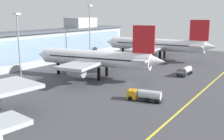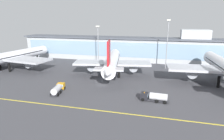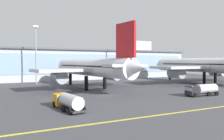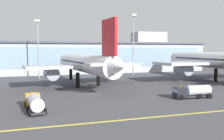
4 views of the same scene
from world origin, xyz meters
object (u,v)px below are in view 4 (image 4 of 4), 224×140
(airliner_far_right, at_px, (217,61))
(baggage_tug_near, at_px, (192,91))
(apron_light_mast_west, at_px, (133,36))
(apron_light_mast_centre, at_px, (38,40))
(airliner_near_right, at_px, (85,64))
(fuel_tanker_truck, at_px, (34,102))

(airliner_far_right, relative_size, baggage_tug_near, 6.09)
(apron_light_mast_west, xyz_separation_m, apron_light_mast_centre, (-38.32, 0.98, -1.98))
(airliner_far_right, bearing_deg, apron_light_mast_centre, 64.70)
(apron_light_mast_centre, bearing_deg, airliner_near_right, -57.31)
(baggage_tug_near, bearing_deg, apron_light_mast_centre, -49.81)
(airliner_near_right, bearing_deg, apron_light_mast_west, -59.30)
(fuel_tanker_truck, bearing_deg, apron_light_mast_west, -48.64)
(airliner_near_right, bearing_deg, fuel_tanker_truck, 141.60)
(airliner_far_right, height_order, apron_light_mast_centre, apron_light_mast_centre)
(airliner_far_right, distance_m, baggage_tug_near, 36.08)
(airliner_near_right, bearing_deg, apron_light_mast_centre, 22.51)
(fuel_tanker_truck, bearing_deg, airliner_near_right, -37.67)
(airliner_near_right, height_order, airliner_far_right, airliner_far_right)
(baggage_tug_near, height_order, apron_light_mast_centre, apron_light_mast_centre)
(airliner_far_right, xyz_separation_m, apron_light_mast_centre, (-61.38, 23.58, 7.62))
(airliner_near_right, height_order, fuel_tanker_truck, airliner_near_right)
(airliner_far_right, height_order, fuel_tanker_truck, airliner_far_right)
(airliner_near_right, height_order, baggage_tug_near, airliner_near_right)
(apron_light_mast_centre, bearing_deg, apron_light_mast_west, -1.47)
(airliner_far_right, xyz_separation_m, fuel_tanker_truck, (-61.02, -23.97, -5.51))
(fuel_tanker_truck, bearing_deg, apron_light_mast_centre, -9.03)
(airliner_near_right, relative_size, fuel_tanker_truck, 5.22)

